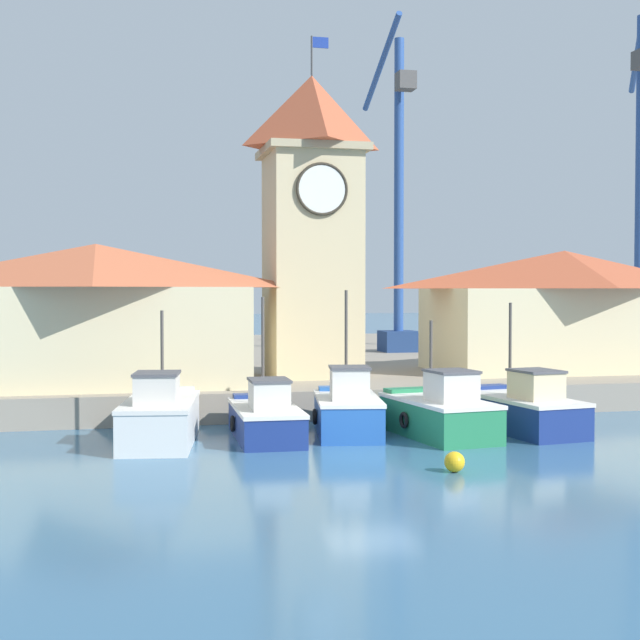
# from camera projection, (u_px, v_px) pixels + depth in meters

# --- Properties ---
(ground_plane) EXTENTS (300.00, 300.00, 0.00)m
(ground_plane) POSITION_uv_depth(u_px,v_px,m) (371.00, 454.00, 25.05)
(ground_plane) COLOR #386689
(quay_wharf) EXTENTS (120.00, 40.00, 1.06)m
(quay_wharf) POSITION_uv_depth(u_px,v_px,m) (243.00, 362.00, 50.76)
(quay_wharf) COLOR gray
(quay_wharf) RESTS_ON ground
(fishing_boat_far_left) EXTENTS (2.82, 5.38, 3.99)m
(fishing_boat_far_left) POSITION_uv_depth(u_px,v_px,m) (160.00, 417.00, 26.78)
(fishing_boat_far_left) COLOR silver
(fishing_boat_far_left) RESTS_ON ground
(fishing_boat_left_outer) EXTENTS (2.08, 4.85, 4.39)m
(fishing_boat_left_outer) POSITION_uv_depth(u_px,v_px,m) (266.00, 417.00, 27.58)
(fishing_boat_left_outer) COLOR navy
(fishing_boat_left_outer) RESTS_ON ground
(fishing_boat_left_inner) EXTENTS (2.65, 4.47, 4.61)m
(fishing_boat_left_inner) POSITION_uv_depth(u_px,v_px,m) (348.00, 411.00, 28.31)
(fishing_boat_left_inner) COLOR #2356A8
(fishing_boat_left_inner) RESTS_ON ground
(fishing_boat_mid_left) EXTENTS (2.70, 4.83, 3.65)m
(fishing_boat_mid_left) POSITION_uv_depth(u_px,v_px,m) (440.00, 413.00, 27.92)
(fishing_boat_mid_left) COLOR #237A4C
(fishing_boat_mid_left) RESTS_ON ground
(fishing_boat_center) EXTENTS (2.73, 5.29, 4.20)m
(fishing_boat_center) POSITION_uv_depth(u_px,v_px,m) (521.00, 409.00, 29.00)
(fishing_boat_center) COLOR navy
(fishing_boat_center) RESTS_ON ground
(clock_tower) EXTENTS (4.08, 4.08, 13.93)m
(clock_tower) POSITION_uv_depth(u_px,v_px,m) (312.00, 218.00, 36.51)
(clock_tower) COLOR beige
(clock_tower) RESTS_ON quay_wharf
(warehouse_left) EXTENTS (11.39, 7.36, 5.31)m
(warehouse_left) POSITION_uv_depth(u_px,v_px,m) (96.00, 313.00, 33.70)
(warehouse_left) COLOR beige
(warehouse_left) RESTS_ON quay_wharf
(warehouse_right) EXTENTS (11.98, 6.36, 5.31)m
(warehouse_right) POSITION_uv_depth(u_px,v_px,m) (564.00, 309.00, 39.61)
(warehouse_right) COLOR beige
(warehouse_right) RESTS_ON quay_wharf
(port_crane_near) EXTENTS (4.57, 8.02, 18.85)m
(port_crane_near) POSITION_uv_depth(u_px,v_px,m) (640.00, 222.00, 50.04)
(port_crane_near) COLOR navy
(port_crane_near) RESTS_ON quay_wharf
(port_crane_far) EXTENTS (2.00, 9.35, 19.61)m
(port_crane_far) POSITION_uv_depth(u_px,v_px,m) (398.00, 227.00, 51.62)
(port_crane_far) COLOR navy
(port_crane_far) RESTS_ON quay_wharf
(mooring_buoy) EXTENTS (0.53, 0.53, 0.53)m
(mooring_buoy) POSITION_uv_depth(u_px,v_px,m) (455.00, 462.00, 22.52)
(mooring_buoy) COLOR gold
(mooring_buoy) RESTS_ON ground
(dock_worker_near_tower) EXTENTS (0.34, 0.22, 1.62)m
(dock_worker_near_tower) POSITION_uv_depth(u_px,v_px,m) (217.00, 365.00, 32.03)
(dock_worker_near_tower) COLOR #33333D
(dock_worker_near_tower) RESTS_ON quay_wharf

